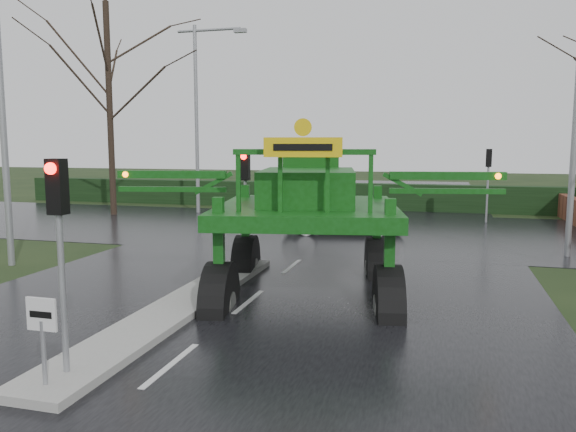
% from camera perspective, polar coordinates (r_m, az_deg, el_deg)
% --- Properties ---
extents(ground, '(140.00, 140.00, 0.00)m').
position_cam_1_polar(ground, '(10.06, -11.80, -14.69)').
color(ground, black).
rests_on(ground, ground).
extents(road_main, '(14.00, 80.00, 0.02)m').
position_cam_1_polar(road_main, '(19.15, 1.91, -3.96)').
color(road_main, black).
rests_on(road_main, ground).
extents(road_cross, '(80.00, 12.00, 0.02)m').
position_cam_1_polar(road_cross, '(24.94, 5.09, -1.35)').
color(road_cross, black).
rests_on(road_cross, ground).
extents(median_island, '(1.20, 10.00, 0.16)m').
position_cam_1_polar(median_island, '(13.12, -10.93, -9.01)').
color(median_island, gray).
rests_on(median_island, ground).
extents(hedge_row, '(44.00, 0.90, 1.50)m').
position_cam_1_polar(hedge_row, '(32.70, 7.58, 1.98)').
color(hedge_row, black).
rests_on(hedge_row, ground).
extents(keep_left_sign, '(0.50, 0.07, 1.35)m').
position_cam_1_polar(keep_left_sign, '(9.20, -23.70, -10.28)').
color(keep_left_sign, gray).
rests_on(keep_left_sign, ground).
extents(traffic_signal_near, '(0.26, 0.33, 3.52)m').
position_cam_1_polar(traffic_signal_near, '(9.26, -22.28, -0.38)').
color(traffic_signal_near, gray).
rests_on(traffic_signal_near, ground).
extents(traffic_signal_mid, '(0.26, 0.33, 3.52)m').
position_cam_1_polar(traffic_signal_mid, '(16.78, -4.37, 3.35)').
color(traffic_signal_mid, gray).
rests_on(traffic_signal_mid, ground).
extents(traffic_signal_far, '(0.26, 0.33, 3.52)m').
position_cam_1_polar(traffic_signal_far, '(28.39, 19.69, 4.55)').
color(traffic_signal_far, gray).
rests_on(traffic_signal_far, ground).
extents(street_light_left_near, '(3.85, 0.30, 10.00)m').
position_cam_1_polar(street_light_left_near, '(19.12, -26.57, 13.30)').
color(street_light_left_near, gray).
rests_on(street_light_left_near, ground).
extents(street_light_right, '(3.85, 0.30, 10.00)m').
position_cam_1_polar(street_light_right, '(20.77, 26.59, 12.76)').
color(street_light_right, gray).
rests_on(street_light_right, ground).
extents(street_light_left_far, '(3.85, 0.30, 10.00)m').
position_cam_1_polar(street_light_left_far, '(31.00, -8.79, 11.37)').
color(street_light_left_far, gray).
rests_on(street_light_left_far, ground).
extents(tree_left_far, '(7.70, 7.70, 13.26)m').
position_cam_1_polar(tree_left_far, '(31.38, -17.77, 13.19)').
color(tree_left_far, black).
rests_on(tree_left_far, ground).
extents(crop_sprayer, '(9.47, 6.67, 5.36)m').
position_cam_1_polar(crop_sprayer, '(12.96, -6.88, 1.91)').
color(crop_sprayer, black).
rests_on(crop_sprayer, ground).
extents(white_sedan, '(5.23, 2.71, 1.64)m').
position_cam_1_polar(white_sedan, '(23.73, 5.53, -1.81)').
color(white_sedan, silver).
rests_on(white_sedan, ground).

